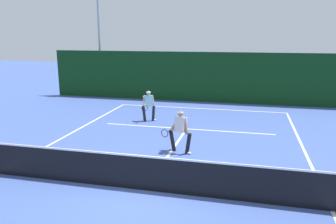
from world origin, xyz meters
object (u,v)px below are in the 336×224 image
Objects in this scene: player_near at (180,130)px; player_far at (149,105)px; tennis_ball at (192,115)px; light_pole at (99,30)px.

player_near reaches higher than player_far.
player_far is (-2.42, 4.04, -0.02)m from player_near.
player_near is at bearing -84.84° from tennis_ball.
player_near is at bearing 96.53° from player_far.
tennis_ball is (-0.51, 5.66, -0.82)m from player_near.
light_pole is at bearing 146.61° from tennis_ball.
player_near is at bearing -53.10° from light_pole.
player_near is 4.71m from player_far.
player_far is 0.21× the size of light_pole.
tennis_ball is at bearing -33.39° from light_pole.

